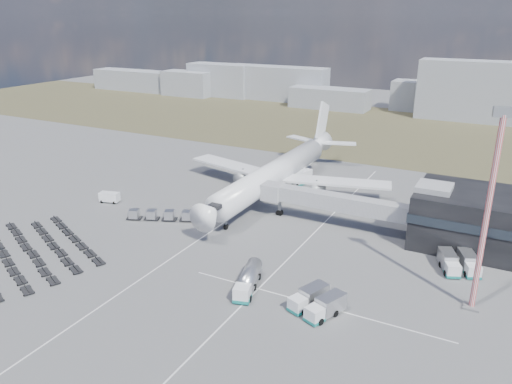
% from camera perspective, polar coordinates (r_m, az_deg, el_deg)
% --- Properties ---
extents(ground, '(420.00, 420.00, 0.00)m').
position_cam_1_polar(ground, '(91.44, -6.36, -6.27)').
color(ground, '#565659').
rests_on(ground, ground).
extents(grass_strip, '(420.00, 90.00, 0.01)m').
position_cam_1_polar(grass_strip, '(187.93, 12.72, 7.05)').
color(grass_strip, '#46462A').
rests_on(grass_strip, ground).
extents(lane_markings, '(47.12, 110.00, 0.01)m').
position_cam_1_polar(lane_markings, '(89.19, -0.02, -6.84)').
color(lane_markings, silver).
rests_on(lane_markings, ground).
extents(terminal, '(30.40, 16.40, 11.00)m').
position_cam_1_polar(terminal, '(97.90, 26.33, -3.15)').
color(terminal, black).
rests_on(terminal, ground).
extents(jet_bridge, '(30.30, 3.80, 7.05)m').
position_cam_1_polar(jet_bridge, '(99.60, 7.79, -0.92)').
color(jet_bridge, '#939399').
rests_on(jet_bridge, ground).
extents(airliner, '(51.59, 64.53, 17.62)m').
position_cam_1_polar(airliner, '(115.70, 2.47, 2.34)').
color(airliner, white).
rests_on(airliner, ground).
extents(skyline, '(321.96, 27.22, 22.85)m').
position_cam_1_polar(skyline, '(224.37, 15.07, 10.90)').
color(skyline, gray).
rests_on(skyline, ground).
extents(fuel_tanker, '(4.89, 9.97, 3.13)m').
position_cam_1_polar(fuel_tanker, '(77.31, -0.93, -10.02)').
color(fuel_tanker, white).
rests_on(fuel_tanker, ground).
extents(pushback_tug, '(3.11, 2.18, 1.32)m').
position_cam_1_polar(pushback_tug, '(99.22, -5.74, -3.66)').
color(pushback_tug, white).
rests_on(pushback_tug, ground).
extents(utility_van, '(4.70, 3.02, 2.31)m').
position_cam_1_polar(utility_van, '(115.94, -16.39, -0.60)').
color(utility_van, white).
rests_on(utility_van, ground).
extents(catering_truck, '(4.46, 7.47, 3.20)m').
position_cam_1_polar(catering_truck, '(123.09, 5.02, 1.58)').
color(catering_truck, white).
rests_on(catering_truck, ground).
extents(service_trucks_near, '(7.56, 8.17, 2.66)m').
position_cam_1_polar(service_trucks_near, '(72.72, 6.99, -12.39)').
color(service_trucks_near, white).
rests_on(service_trucks_near, ground).
extents(service_trucks_far, '(7.52, 8.09, 2.61)m').
position_cam_1_polar(service_trucks_far, '(88.94, 22.18, -7.50)').
color(service_trucks_far, white).
rests_on(service_trucks_far, ground).
extents(uld_row, '(16.96, 8.60, 1.94)m').
position_cam_1_polar(uld_row, '(103.08, -9.88, -2.64)').
color(uld_row, black).
rests_on(uld_row, ground).
extents(baggage_dollies, '(33.56, 28.07, 0.69)m').
position_cam_1_polar(baggage_dollies, '(97.61, -24.65, -6.11)').
color(baggage_dollies, black).
rests_on(baggage_dollies, ground).
extents(floodlight_mast, '(2.77, 2.24, 29.03)m').
position_cam_1_polar(floodlight_mast, '(73.80, 24.90, -2.31)').
color(floodlight_mast, red).
rests_on(floodlight_mast, ground).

